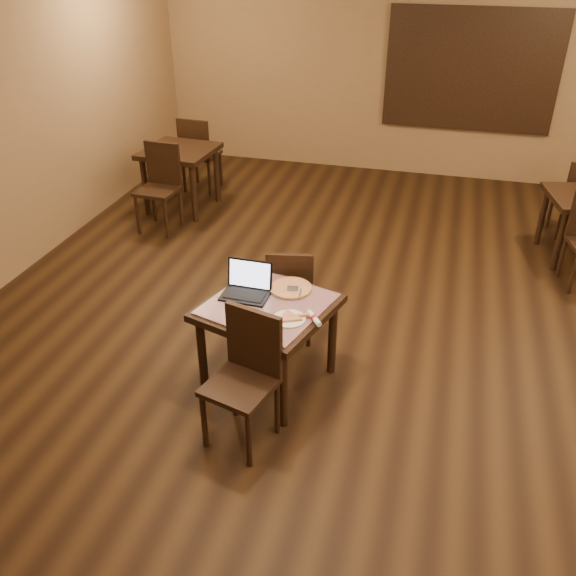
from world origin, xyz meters
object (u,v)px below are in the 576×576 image
(tiled_table, at_px, (268,314))
(chair_main_far, at_px, (290,290))
(other_table_b, at_px, (180,159))
(chair_main_near, at_px, (246,370))
(laptop, at_px, (247,286))
(other_table_b_chair_near, at_px, (160,182))
(other_table_b_chair_far, at_px, (198,151))
(pizza_pan, at_px, (291,289))

(tiled_table, bearing_deg, chair_main_far, 105.23)
(tiled_table, distance_m, other_table_b, 3.84)
(tiled_table, height_order, chair_main_near, chair_main_near)
(chair_main_far, height_order, laptop, laptop)
(other_table_b, xyz_separation_m, other_table_b_chair_near, (0.01, -0.61, -0.08))
(chair_main_far, xyz_separation_m, other_table_b_chair_far, (-2.17, 3.17, 0.07))
(tiled_table, height_order, other_table_b_chair_far, other_table_b_chair_far)
(chair_main_far, xyz_separation_m, other_table_b_chair_near, (-2.16, 1.95, 0.07))
(pizza_pan, distance_m, other_table_b_chair_far, 4.22)
(laptop, height_order, other_table_b, laptop)
(chair_main_far, distance_m, other_table_b_chair_far, 3.84)
(laptop, xyz_separation_m, other_table_b_chair_far, (-1.96, 3.68, -0.24))
(laptop, bearing_deg, chair_main_near, -72.01)
(other_table_b_chair_near, relative_size, other_table_b_chair_far, 1.00)
(other_table_b_chair_near, bearing_deg, other_table_b, 94.12)
(tiled_table, distance_m, laptop, 0.28)
(pizza_pan, relative_size, other_table_b_chair_far, 0.32)
(tiled_table, relative_size, pizza_pan, 3.37)
(tiled_table, xyz_separation_m, chair_main_near, (0.02, -0.61, -0.08))
(chair_main_near, relative_size, other_table_b, 1.12)
(chair_main_far, height_order, other_table_b, chair_main_far)
(pizza_pan, xyz_separation_m, other_table_b_chair_far, (-2.28, 3.55, -0.17))
(other_table_b, bearing_deg, laptop, -53.99)
(pizza_pan, xyz_separation_m, other_table_b, (-2.27, 2.94, -0.09))
(tiled_table, distance_m, pizza_pan, 0.29)
(pizza_pan, bearing_deg, chair_main_near, -96.49)
(tiled_table, xyz_separation_m, other_table_b, (-2.15, 3.18, 0.01))
(chair_main_near, relative_size, laptop, 2.76)
(chair_main_far, xyz_separation_m, laptop, (-0.22, -0.51, 0.30))
(laptop, bearing_deg, other_table_b, 123.25)
(tiled_table, bearing_deg, other_table_b_chair_near, 146.56)
(other_table_b, bearing_deg, other_table_b_chair_far, 94.12)
(tiled_table, relative_size, laptop, 3.08)
(other_table_b, height_order, other_table_b_chair_far, other_table_b_chair_far)
(other_table_b, bearing_deg, chair_main_far, -46.17)
(tiled_table, relative_size, other_table_b, 1.25)
(chair_main_far, distance_m, other_table_b, 3.36)
(other_table_b_chair_near, bearing_deg, laptop, -48.07)
(laptop, relative_size, other_table_b_chair_near, 0.35)
(tiled_table, distance_m, chair_main_far, 0.63)
(pizza_pan, height_order, other_table_b_chair_far, other_table_b_chair_far)
(tiled_table, relative_size, chair_main_near, 1.12)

